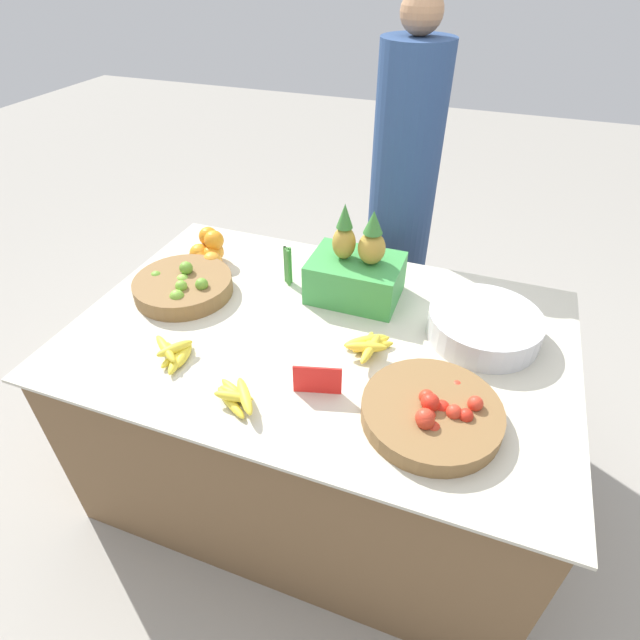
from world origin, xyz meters
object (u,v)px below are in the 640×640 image
(lime_bowl, at_px, (183,286))
(produce_crate, at_px, (356,272))
(vendor_person, at_px, (400,219))
(tomato_basket, at_px, (432,413))
(price_sign, at_px, (317,380))
(metal_bowl, at_px, (484,326))

(lime_bowl, height_order, produce_crate, produce_crate)
(produce_crate, bearing_deg, vendor_person, 87.84)
(tomato_basket, height_order, price_sign, price_sign)
(tomato_basket, relative_size, vendor_person, 0.23)
(produce_crate, bearing_deg, lime_bowl, -161.38)
(price_sign, height_order, produce_crate, produce_crate)
(produce_crate, bearing_deg, metal_bowl, -10.23)
(metal_bowl, relative_size, produce_crate, 1.02)
(price_sign, bearing_deg, metal_bowl, 29.98)
(lime_bowl, relative_size, metal_bowl, 0.98)
(lime_bowl, xyz_separation_m, metal_bowl, (1.08, 0.12, 0.01))
(price_sign, bearing_deg, lime_bowl, 139.32)
(price_sign, distance_m, produce_crate, 0.52)
(price_sign, xyz_separation_m, vendor_person, (-0.02, 1.15, -0.03))
(tomato_basket, xyz_separation_m, vendor_person, (-0.35, 1.14, -0.01))
(tomato_basket, bearing_deg, price_sign, -178.54)
(tomato_basket, xyz_separation_m, metal_bowl, (0.09, 0.42, 0.02))
(metal_bowl, relative_size, price_sign, 2.67)
(lime_bowl, relative_size, tomato_basket, 0.93)
(metal_bowl, distance_m, price_sign, 0.61)
(price_sign, bearing_deg, produce_crate, 79.41)
(produce_crate, xyz_separation_m, vendor_person, (0.02, 0.64, -0.09))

